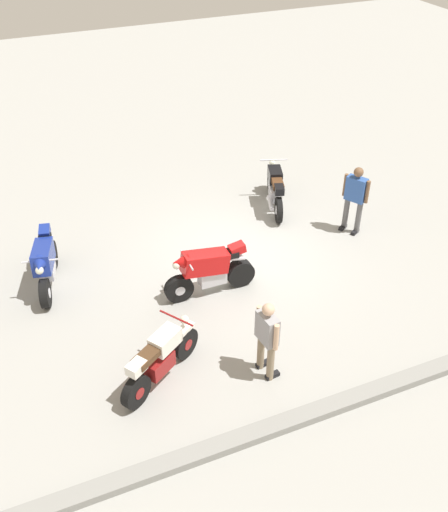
{
  "coord_description": "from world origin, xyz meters",
  "views": [
    {
      "loc": [
        4.39,
        9.7,
        7.71
      ],
      "look_at": [
        0.68,
        0.87,
        0.75
      ],
      "focal_mm": 40.62,
      "sensor_mm": 36.0,
      "label": 1
    }
  ],
  "objects_px": {
    "motorcycle_black_cruiser": "(275,188)",
    "person_in_gray_shirt": "(267,336)",
    "motorcycle_red_sportbike": "(209,270)",
    "motorcycle_cream_vintage": "(160,359)",
    "person_in_blue_shirt": "(355,196)",
    "motorcycle_blue_sportbike": "(45,262)"
  },
  "relations": [
    {
      "from": "motorcycle_blue_sportbike",
      "to": "person_in_gray_shirt",
      "type": "height_order",
      "value": "person_in_gray_shirt"
    },
    {
      "from": "motorcycle_blue_sportbike",
      "to": "motorcycle_red_sportbike",
      "type": "distance_m",
      "value": 3.4
    },
    {
      "from": "motorcycle_cream_vintage",
      "to": "motorcycle_red_sportbike",
      "type": "height_order",
      "value": "motorcycle_red_sportbike"
    },
    {
      "from": "motorcycle_red_sportbike",
      "to": "person_in_gray_shirt",
      "type": "bearing_deg",
      "value": 91.89
    },
    {
      "from": "motorcycle_cream_vintage",
      "to": "person_in_gray_shirt",
      "type": "distance_m",
      "value": 1.86
    },
    {
      "from": "motorcycle_cream_vintage",
      "to": "motorcycle_black_cruiser",
      "type": "distance_m",
      "value": 6.31
    },
    {
      "from": "motorcycle_black_cruiser",
      "to": "person_in_gray_shirt",
      "type": "bearing_deg",
      "value": 170.78
    },
    {
      "from": "motorcycle_red_sportbike",
      "to": "motorcycle_blue_sportbike",
      "type": "bearing_deg",
      "value": -27.01
    },
    {
      "from": "motorcycle_red_sportbike",
      "to": "person_in_gray_shirt",
      "type": "distance_m",
      "value": 2.47
    },
    {
      "from": "motorcycle_cream_vintage",
      "to": "person_in_gray_shirt",
      "type": "relative_size",
      "value": 1.08
    },
    {
      "from": "motorcycle_cream_vintage",
      "to": "motorcycle_red_sportbike",
      "type": "distance_m",
      "value": 2.5
    },
    {
      "from": "motorcycle_black_cruiser",
      "to": "person_in_gray_shirt",
      "type": "height_order",
      "value": "person_in_gray_shirt"
    },
    {
      "from": "motorcycle_black_cruiser",
      "to": "motorcycle_red_sportbike",
      "type": "height_order",
      "value": "motorcycle_red_sportbike"
    },
    {
      "from": "person_in_gray_shirt",
      "to": "person_in_blue_shirt",
      "type": "bearing_deg",
      "value": 33.68
    },
    {
      "from": "motorcycle_blue_sportbike",
      "to": "person_in_gray_shirt",
      "type": "bearing_deg",
      "value": 51.25
    },
    {
      "from": "motorcycle_red_sportbike",
      "to": "person_in_blue_shirt",
      "type": "height_order",
      "value": "person_in_blue_shirt"
    },
    {
      "from": "motorcycle_cream_vintage",
      "to": "person_in_blue_shirt",
      "type": "relative_size",
      "value": 1.02
    },
    {
      "from": "motorcycle_black_cruiser",
      "to": "person_in_blue_shirt",
      "type": "bearing_deg",
      "value": -125.68
    },
    {
      "from": "motorcycle_cream_vintage",
      "to": "person_in_blue_shirt",
      "type": "bearing_deg",
      "value": -7.77
    },
    {
      "from": "motorcycle_blue_sportbike",
      "to": "motorcycle_red_sportbike",
      "type": "relative_size",
      "value": 1.0
    },
    {
      "from": "motorcycle_blue_sportbike",
      "to": "motorcycle_red_sportbike",
      "type": "xyz_separation_m",
      "value": [
        -3.03,
        1.54,
        0.0
      ]
    },
    {
      "from": "motorcycle_blue_sportbike",
      "to": "person_in_gray_shirt",
      "type": "relative_size",
      "value": 1.23
    }
  ]
}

